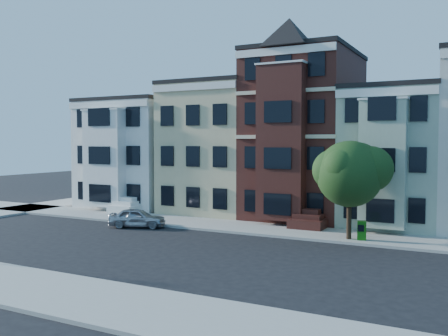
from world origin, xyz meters
The scene contains 11 objects.
ground centered at (0.00, 0.00, 0.00)m, with size 120.00×120.00×0.00m, color black.
far_sidewalk centered at (0.00, 8.00, 0.07)m, with size 60.00×4.00×0.15m, color #9E9B93.
near_sidewalk centered at (0.00, -8.00, 0.07)m, with size 60.00×4.00×0.15m, color #9E9B93.
house_white centered at (-15.00, 14.50, 4.50)m, with size 8.00×9.00×9.00m, color white.
house_yellow centered at (-7.00, 14.50, 5.00)m, with size 7.00×9.00×10.00m, color #CBB988.
house_brown centered at (0.00, 14.50, 6.00)m, with size 7.00×9.00×12.00m, color #3B1712.
house_green centered at (6.50, 14.50, 4.50)m, with size 6.00×9.00×9.00m, color #9CAB93.
street_tree centered at (5.16, 6.91, 3.60)m, with size 5.93×5.93×6.89m, color #25481B, non-canonical shape.
parked_car centered at (-8.38, 5.12, 0.64)m, with size 1.50×3.73×1.27m, color #A7A9AF.
newspaper_box centered at (5.87, 6.96, 0.68)m, with size 0.48×0.43×1.07m, color #155E0E.
fire_hydrant centered at (-10.14, 6.55, 0.47)m, with size 0.23×0.23×0.64m, color silver.
Camera 1 is at (11.88, -21.22, 5.65)m, focal length 40.00 mm.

